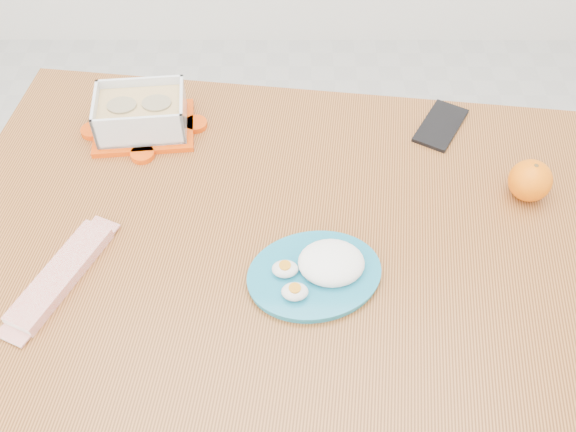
{
  "coord_description": "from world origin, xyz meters",
  "views": [
    {
      "loc": [
        0.0,
        -0.73,
        1.7
      ],
      "look_at": [
        -0.0,
        0.02,
        0.81
      ],
      "focal_mm": 40.0,
      "sensor_mm": 36.0,
      "label": 1
    }
  ],
  "objects_px": {
    "dining_table": "(288,264)",
    "orange_fruit": "(530,181)",
    "smartphone": "(441,125)",
    "rice_plate": "(320,269)",
    "food_container": "(141,114)"
  },
  "relations": [
    {
      "from": "dining_table",
      "to": "orange_fruit",
      "type": "relative_size",
      "value": 16.97
    },
    {
      "from": "dining_table",
      "to": "smartphone",
      "type": "xyz_separation_m",
      "value": [
        0.34,
        0.31,
        0.09
      ]
    },
    {
      "from": "rice_plate",
      "to": "smartphone",
      "type": "xyz_separation_m",
      "value": [
        0.28,
        0.4,
        -0.02
      ]
    },
    {
      "from": "orange_fruit",
      "to": "smartphone",
      "type": "relative_size",
      "value": 0.55
    },
    {
      "from": "dining_table",
      "to": "food_container",
      "type": "relative_size",
      "value": 6.21
    },
    {
      "from": "food_container",
      "to": "rice_plate",
      "type": "bearing_deg",
      "value": -52.06
    },
    {
      "from": "smartphone",
      "to": "orange_fruit",
      "type": "bearing_deg",
      "value": -26.15
    },
    {
      "from": "food_container",
      "to": "rice_plate",
      "type": "height_order",
      "value": "food_container"
    },
    {
      "from": "rice_plate",
      "to": "smartphone",
      "type": "distance_m",
      "value": 0.49
    },
    {
      "from": "dining_table",
      "to": "food_container",
      "type": "bearing_deg",
      "value": 143.65
    },
    {
      "from": "orange_fruit",
      "to": "smartphone",
      "type": "distance_m",
      "value": 0.25
    },
    {
      "from": "orange_fruit",
      "to": "rice_plate",
      "type": "height_order",
      "value": "orange_fruit"
    },
    {
      "from": "dining_table",
      "to": "smartphone",
      "type": "distance_m",
      "value": 0.47
    },
    {
      "from": "orange_fruit",
      "to": "smartphone",
      "type": "height_order",
      "value": "orange_fruit"
    },
    {
      "from": "rice_plate",
      "to": "dining_table",
      "type": "bearing_deg",
      "value": 107.36
    }
  ]
}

